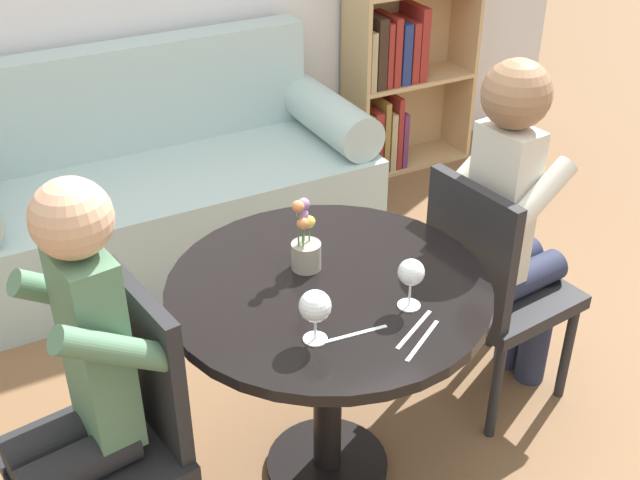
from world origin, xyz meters
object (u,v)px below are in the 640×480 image
person_right (513,226)px  flower_vase (305,245)px  couch (162,188)px  wine_glass_right (411,274)px  chair_right (490,284)px  wine_glass_left (315,308)px  person_left (74,401)px  chair_left (115,430)px  bookshelf_right (396,43)px

person_right → flower_vase: 0.77m
couch → wine_glass_right: size_ratio=12.86×
chair_right → wine_glass_right: chair_right is taller
chair_right → wine_glass_left: bearing=101.3°
couch → person_left: person_left is taller
person_left → wine_glass_right: size_ratio=8.45×
chair_left → person_left: size_ratio=0.72×
chair_right → flower_vase: bearing=79.1°
wine_glass_left → person_right: bearing=17.1°
flower_vase → person_right: bearing=-2.8°
person_right → wine_glass_right: bearing=107.6°
chair_right → flower_vase: 0.75m
couch → bookshelf_right: size_ratio=1.27×
flower_vase → chair_right: bearing=-4.5°
chair_left → chair_right: 1.31m
bookshelf_right → wine_glass_right: bearing=-122.1°
chair_left → person_right: (1.40, 0.09, 0.20)m
chair_right → couch: bearing=16.7°
person_left → wine_glass_left: (0.59, -0.17, 0.19)m
person_left → wine_glass_right: person_left is taller
wine_glass_right → flower_vase: bearing=118.0°
chair_left → bookshelf_right: bearing=123.8°
bookshelf_right → chair_left: size_ratio=1.66×
person_right → wine_glass_left: size_ratio=8.55×
person_right → wine_glass_right: person_right is taller
chair_right → wine_glass_right: bearing=109.6°
bookshelf_right → wine_glass_left: (-1.58, -2.06, 0.14)m
chair_right → wine_glass_right: 0.67m
bookshelf_right → flower_vase: (-1.45, -1.75, 0.11)m
chair_left → chair_right: (1.31, 0.07, 0.00)m
couch → chair_left: couch is taller
chair_right → person_left: person_left is taller
bookshelf_right → couch: bearing=-169.6°
bookshelf_right → chair_right: bookshelf_right is taller
wine_glass_left → flower_vase: size_ratio=0.65×
wine_glass_right → flower_vase: (-0.16, 0.30, -0.03)m
wine_glass_right → chair_left: bearing=167.3°
chair_right → flower_vase: (-0.67, 0.05, 0.33)m
chair_right → person_right: (0.08, 0.02, 0.20)m
wine_glass_left → flower_vase: (0.13, 0.31, -0.02)m
wine_glass_left → wine_glass_right: wine_glass_left is taller
person_left → chair_right: bearing=85.7°
chair_right → wine_glass_right: size_ratio=6.09×
chair_left → person_right: size_ratio=0.71×
chair_left → flower_vase: flower_vase is taller
person_left → flower_vase: bearing=93.2°
bookshelf_right → chair_right: bearing=-113.2°
wine_glass_left → bookshelf_right: bearing=52.5°
bookshelf_right → person_left: bookshelf_right is taller
bookshelf_right → person_left: 2.88m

